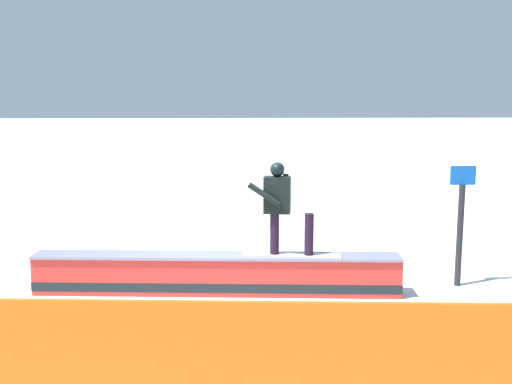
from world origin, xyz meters
name	(u,v)px	position (x,y,z in m)	size (l,w,h in m)	color
ground_plane	(217,293)	(0.00, 0.00, 0.00)	(120.00, 120.00, 0.00)	white
grind_box	(217,276)	(0.00, 0.00, 0.28)	(5.69, 0.80, 0.62)	red
snowboarder	(281,205)	(-1.00, 0.04, 1.40)	(1.53, 0.51, 1.43)	silver
safety_fence	(206,355)	(0.00, 3.53, 0.56)	(13.26, 0.06, 1.11)	orange
trail_marker	(460,222)	(-3.89, -0.28, 1.05)	(0.40, 0.10, 1.95)	#262628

